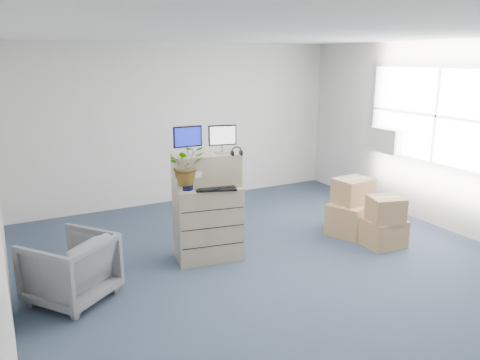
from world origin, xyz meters
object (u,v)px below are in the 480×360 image
Objects in this scene: monitor_left at (188,139)px; keyboard at (216,189)px; filing_cabinet_lower at (208,223)px; monitor_right at (223,137)px; office_chair at (70,265)px; water_bottle at (214,176)px; potted_plant at (187,170)px.

keyboard is at bearing -43.62° from monitor_left.
keyboard reaches higher than filing_cabinet_lower.
monitor_right is (0.44, -0.08, -0.00)m from monitor_left.
office_chair is (-1.76, -0.32, -0.08)m from filing_cabinet_lower.
office_chair is at bearing -159.97° from filing_cabinet_lower.
monitor_right is 1.46× the size of water_bottle.
office_chair is at bearing -169.78° from potted_plant.
monitor_right reaches higher than potted_plant.
monitor_right is at bearing -7.82° from monitor_left.
monitor_right is at bearing 64.24° from keyboard.
potted_plant is 1.70m from office_chair.
monitor_left is 1.50× the size of water_bottle.
potted_plant is (-0.30, -0.06, 0.75)m from filing_cabinet_lower.
office_chair is at bearing -163.47° from monitor_left.
monitor_right is 0.68× the size of potted_plant.
monitor_left reaches higher than potted_plant.
potted_plant is at bearing -161.20° from monitor_right.
potted_plant reaches higher than keyboard.
monitor_left is at bearing 168.70° from water_bottle.
filing_cabinet_lower is 3.98× the size of water_bottle.
monitor_left reaches higher than office_chair.
monitor_left reaches higher than filing_cabinet_lower.
office_chair is at bearing -158.54° from monitor_right.
monitor_right is 0.44× the size of office_chair.
monitor_right reaches higher than water_bottle.
filing_cabinet_lower is 1.12m from monitor_right.
monitor_right is at bearing -5.92° from water_bottle.
potted_plant reaches higher than office_chair.
office_chair is at bearing -169.75° from water_bottle.
filing_cabinet_lower is 1.12m from monitor_left.
filing_cabinet_lower is 1.86× the size of potted_plant.
filing_cabinet_lower is 0.53m from keyboard.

